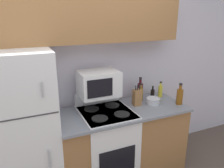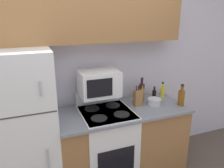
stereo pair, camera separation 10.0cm
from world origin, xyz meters
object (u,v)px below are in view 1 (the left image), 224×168
object	(u,v)px
knife_block	(137,97)
bottle_whiskey	(180,96)
microwave	(99,83)
stove	(107,144)
bowl	(153,101)
refrigerator	(20,132)
bottle_wine_red	(140,90)
bottle_cooking_spray	(160,91)
bottle_soy_sauce	(152,94)
bottle_vinegar	(141,94)

from	to	relation	value
knife_block	bottle_whiskey	size ratio (longest dim) A/B	0.95
microwave	knife_block	world-z (taller)	microwave
stove	bowl	xyz separation A→B (m)	(0.65, -0.01, 0.48)
bowl	bottle_whiskey	xyz separation A→B (m)	(0.31, -0.13, 0.07)
refrigerator	bottle_wine_red	distance (m)	1.57
bowl	bottle_wine_red	distance (m)	0.26
microwave	bottle_cooking_spray	distance (m)	0.96
bottle_wine_red	bottle_soy_sauce	size ratio (longest dim) A/B	1.67
microwave	knife_block	size ratio (longest dim) A/B	1.74
knife_block	bottle_vinegar	size ratio (longest dim) A/B	1.11
knife_block	bowl	size ratio (longest dim) A/B	1.50
bottle_whiskey	bottle_cooking_spray	bearing A→B (deg)	101.41
refrigerator	bottle_soy_sauce	distance (m)	1.72
bottle_vinegar	bottle_cooking_spray	world-z (taller)	bottle_vinegar
bottle_cooking_spray	bottle_soy_sauce	world-z (taller)	bottle_cooking_spray
bottle_whiskey	bottle_wine_red	size ratio (longest dim) A/B	0.93
microwave	bottle_soy_sauce	xyz separation A→B (m)	(0.79, 0.02, -0.25)
stove	bottle_vinegar	xyz separation A→B (m)	(0.56, 0.16, 0.53)
knife_block	refrigerator	bearing A→B (deg)	-179.74
bottle_cooking_spray	bottle_soy_sauce	distance (m)	0.14
refrigerator	stove	distance (m)	1.03
knife_block	bottle_soy_sauce	world-z (taller)	knife_block
microwave	bottle_vinegar	distance (m)	0.65
bottle_vinegar	bottle_cooking_spray	xyz separation A→B (m)	(0.33, 0.02, -0.01)
microwave	bottle_cooking_spray	world-z (taller)	microwave
stove	knife_block	bearing A→B (deg)	6.02
microwave	knife_block	xyz separation A→B (m)	(0.48, -0.09, -0.22)
stove	knife_block	world-z (taller)	knife_block
stove	bowl	bearing A→B (deg)	-0.90
knife_block	bottle_whiskey	distance (m)	0.55
knife_block	bottle_whiskey	bearing A→B (deg)	-20.19
microwave	bottle_soy_sauce	world-z (taller)	microwave
microwave	bottle_vinegar	bearing A→B (deg)	1.87
refrigerator	bottle_soy_sauce	bearing A→B (deg)	3.99
microwave	bottle_wine_red	size ratio (longest dim) A/B	1.55
bowl	bottle_soy_sauce	distance (m)	0.20
stove	bottle_whiskey	world-z (taller)	bottle_whiskey
microwave	bottle_wine_red	bearing A→B (deg)	8.62
refrigerator	bottle_cooking_spray	bearing A→B (deg)	4.31
bottle_soy_sauce	stove	bearing A→B (deg)	-168.00
refrigerator	bottle_soy_sauce	world-z (taller)	refrigerator
microwave	knife_block	bearing A→B (deg)	-10.71
knife_block	bottle_cooking_spray	distance (m)	0.47
microwave	bottle_whiskey	world-z (taller)	microwave
bottle_wine_red	knife_block	bearing A→B (deg)	-129.82
stove	bottle_soy_sauce	size ratio (longest dim) A/B	6.01
knife_block	bottle_wine_red	bearing A→B (deg)	50.18
bottle_whiskey	bottle_wine_red	bearing A→B (deg)	133.83
bottle_soy_sauce	bowl	bearing A→B (deg)	-120.28
bottle_cooking_spray	knife_block	bearing A→B (deg)	-163.61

